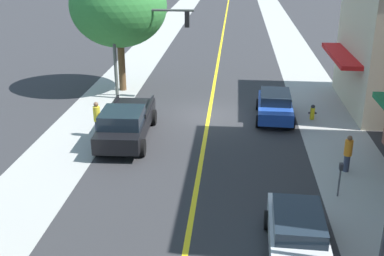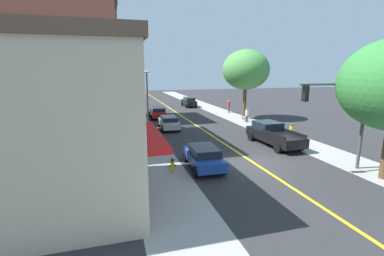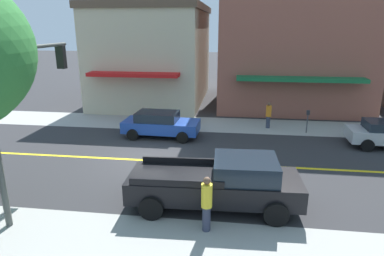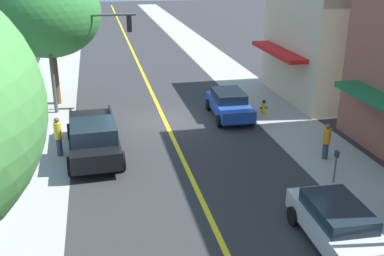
{
  "view_description": "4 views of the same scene",
  "coord_description": "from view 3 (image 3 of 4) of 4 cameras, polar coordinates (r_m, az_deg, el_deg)",
  "views": [
    {
      "loc": [
        -1.33,
        24.78,
        9.01
      ],
      "look_at": [
        0.31,
        6.91,
        1.95
      ],
      "focal_mm": 44.24,
      "sensor_mm": 36.0,
      "label": 1
    },
    {
      "loc": [
        -8.98,
        -15.96,
        6.18
      ],
      "look_at": [
        -2.78,
        5.65,
        1.45
      ],
      "focal_mm": 25.86,
      "sensor_mm": 36.0,
      "label": 2
    },
    {
      "loc": [
        14.38,
        4.27,
        6.07
      ],
      "look_at": [
        -1.12,
        2.24,
        1.34
      ],
      "focal_mm": 31.52,
      "sensor_mm": 36.0,
      "label": 3
    },
    {
      "loc": [
        3.41,
        22.98,
        8.41
      ],
      "look_at": [
        -0.17,
        6.25,
        1.89
      ],
      "focal_mm": 42.42,
      "sensor_mm": 36.0,
      "label": 4
    }
  ],
  "objects": [
    {
      "name": "pedestrian_orange_shirt",
      "position": [
        21.29,
        12.82,
        2.24
      ],
      "size": [
        0.34,
        0.34,
        1.62
      ],
      "rotation": [
        0.0,
        0.0,
        1.54
      ],
      "color": "#33384C",
      "rests_on": "ground"
    },
    {
      "name": "parking_meter",
      "position": [
        20.89,
        18.98,
        1.6
      ],
      "size": [
        0.12,
        0.18,
        1.38
      ],
      "color": "#4C4C51",
      "rests_on": "ground"
    },
    {
      "name": "black_pickup_truck",
      "position": [
        11.79,
        4.75,
        -9.17
      ],
      "size": [
        2.51,
        5.95,
        1.82
      ],
      "rotation": [
        0.0,
        0.0,
        1.61
      ],
      "color": "black",
      "rests_on": "ground"
    },
    {
      "name": "road_centerline_stripe",
      "position": [
        16.18,
        -8.43,
        -5.38
      ],
      "size": [
        0.2,
        126.0,
        0.0
      ],
      "primitive_type": "cube",
      "color": "yellow",
      "rests_on": "ground"
    },
    {
      "name": "corner_shop_building",
      "position": [
        28.27,
        16.41,
        15.28
      ],
      "size": [
        11.39,
        11.04,
        11.23
      ],
      "rotation": [
        0.0,
        0.0,
        -1.57
      ],
      "color": "#935142",
      "rests_on": "ground"
    },
    {
      "name": "tan_rowhouse",
      "position": [
        28.86,
        -6.31,
        12.36
      ],
      "size": [
        12.64,
        8.39,
        7.72
      ],
      "rotation": [
        0.0,
        0.0,
        -1.57
      ],
      "color": "beige",
      "rests_on": "ground"
    },
    {
      "name": "sidewalk_left",
      "position": [
        22.15,
        -3.93,
        0.9
      ],
      "size": [
        3.38,
        126.0,
        0.01
      ],
      "primitive_type": "cube",
      "color": "#9E9E99",
      "rests_on": "ground"
    },
    {
      "name": "sidewalk_right",
      "position": [
        10.83,
        -18.16,
        -18.16
      ],
      "size": [
        3.38,
        126.0,
        0.01
      ],
      "primitive_type": "cube",
      "color": "#9E9E99",
      "rests_on": "ground"
    },
    {
      "name": "ground_plane",
      "position": [
        16.18,
        -8.43,
        -5.38
      ],
      "size": [
        140.0,
        140.0,
        0.0
      ],
      "primitive_type": "plane",
      "color": "#2D2D30"
    },
    {
      "name": "fire_hydrant",
      "position": [
        21.24,
        -4.29,
        1.34
      ],
      "size": [
        0.44,
        0.24,
        0.83
      ],
      "color": "yellow",
      "rests_on": "ground"
    },
    {
      "name": "pedestrian_yellow_shirt",
      "position": [
        10.44,
        2.49,
        -12.49
      ],
      "size": [
        0.34,
        0.34,
        1.8
      ],
      "rotation": [
        0.0,
        0.0,
        3.43
      ],
      "color": "#33384C",
      "rests_on": "ground"
    },
    {
      "name": "traffic_light_mast",
      "position": [
        12.44,
        -26.92,
        5.06
      ],
      "size": [
        4.88,
        0.32,
        5.85
      ],
      "rotation": [
        0.0,
        0.0,
        3.14
      ],
      "color": "#474C47",
      "rests_on": "ground"
    },
    {
      "name": "blue_sedan_left_curb",
      "position": [
        19.21,
        -5.39,
        0.72
      ],
      "size": [
        2.15,
        4.33,
        1.44
      ],
      "rotation": [
        0.0,
        0.0,
        1.53
      ],
      "color": "#1E429E",
      "rests_on": "ground"
    }
  ]
}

